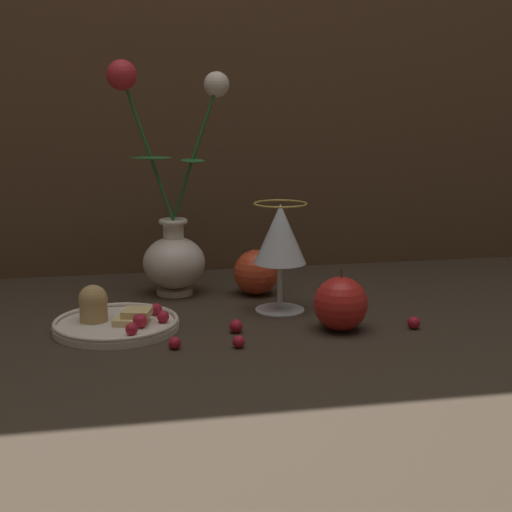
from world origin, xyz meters
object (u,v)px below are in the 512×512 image
wine_glass (280,238)px  apple_beside_vase (256,272)px  apple_near_glass (341,304)px  vase (172,234)px  plate_with_pastries (114,320)px

wine_glass → apple_beside_vase: size_ratio=1.92×
apple_near_glass → vase: bearing=131.8°
plate_with_pastries → wine_glass: bearing=10.7°
plate_with_pastries → wine_glass: size_ratio=1.06×
plate_with_pastries → apple_beside_vase: (0.24, 0.15, 0.02)m
apple_beside_vase → apple_near_glass: 0.23m
apple_beside_vase → apple_near_glass: size_ratio=0.99×
wine_glass → apple_near_glass: (0.06, -0.11, -0.08)m
vase → plate_with_pastries: 0.23m
plate_with_pastries → apple_near_glass: apple_near_glass is taller
plate_with_pastries → wine_glass: (0.26, 0.05, 0.10)m
wine_glass → apple_beside_vase: 0.13m
wine_glass → apple_near_glass: bearing=-61.1°
vase → apple_near_glass: (0.22, -0.25, -0.07)m
apple_beside_vase → apple_near_glass: apple_near_glass is taller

